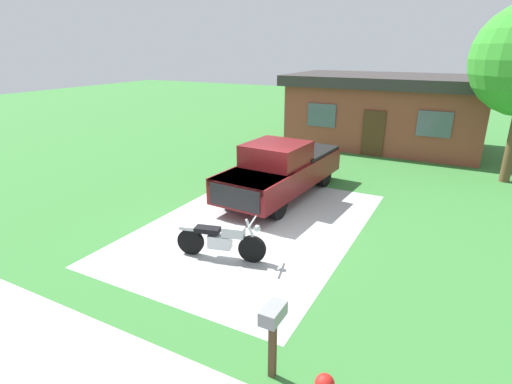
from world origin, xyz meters
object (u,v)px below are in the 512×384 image
object	(u,v)px
pickup_truck	(282,168)
neighbor_house	(386,110)
motorcycle	(221,240)
mailbox	(273,323)

from	to	relation	value
pickup_truck	neighbor_house	distance (m)	9.46
motorcycle	neighbor_house	distance (m)	14.07
mailbox	neighbor_house	world-z (taller)	neighbor_house
pickup_truck	mailbox	world-z (taller)	pickup_truck
neighbor_house	motorcycle	bearing A→B (deg)	-93.81
pickup_truck	neighbor_house	bearing A→B (deg)	80.96
motorcycle	pickup_truck	bearing A→B (deg)	96.70
motorcycle	pickup_truck	world-z (taller)	pickup_truck
mailbox	pickup_truck	bearing A→B (deg)	113.54
mailbox	neighbor_house	size ratio (longest dim) A/B	0.13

